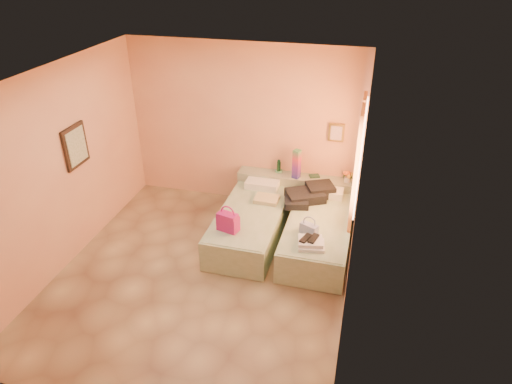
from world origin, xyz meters
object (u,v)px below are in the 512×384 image
Objects in this scene: bed_right at (319,234)px; blue_handbag at (309,229)px; towel_stack at (312,244)px; bed_left at (251,224)px; green_book at (314,176)px; magenta_handbag at (228,222)px; headboard_ledge at (297,193)px; flower_vase at (348,176)px; water_bottle at (279,166)px.

bed_right is 0.53m from blue_handbag.
blue_handbag is 0.73× the size of towel_stack.
towel_stack is at bearing -91.50° from bed_right.
bed_left is 11.98× the size of green_book.
green_book is at bearing 73.84° from magenta_handbag.
headboard_ledge is 5.86× the size of towel_stack.
green_book is at bearing 174.34° from flower_vase.
water_bottle is at bearing 91.92° from magenta_handbag.
water_bottle is at bearing 176.82° from flower_vase.
flower_vase is 0.68× the size of towel_stack.
blue_handbag is at bearing -104.38° from bed_right.
water_bottle is (-0.87, 1.10, 0.51)m from bed_right.
bed_right is (1.07, 0.00, 0.00)m from bed_left.
towel_stack is (0.50, -1.75, 0.23)m from headboard_ledge.
bed_right is 1.49m from water_bottle.
magenta_handbag is at bearing -105.84° from bed_left.
bed_left is 8.85× the size of water_bottle.
blue_handbag reaches higher than towel_stack.
water_bottle reaches higher than blue_handbag.
bed_left is 1.29m from towel_stack.
magenta_handbag reaches higher than towel_stack.
bed_right is 6.58× the size of magenta_handbag.
water_bottle is at bearing 157.03° from green_book.
flower_vase reaches higher than magenta_handbag.
green_book is 0.65× the size of blue_handbag.
bed_right is at bearing 87.88° from towel_stack.
headboard_ledge is 1.19m from bed_left.
water_bottle is (-0.34, 0.05, 0.44)m from headboard_ledge.
green_book is at bearing 8.94° from headboard_ledge.
flower_vase is (0.31, 1.04, 0.52)m from bed_right.
water_bottle is at bearing 140.60° from blue_handbag.
bed_right is at bearing -51.93° from water_bottle.
towel_stack is at bearing -65.02° from water_bottle.
water_bottle is 0.63m from green_book.
towel_stack is at bearing -105.03° from green_book.
water_bottle is 1.70m from blue_handbag.
water_bottle is 1.74m from magenta_handbag.
towel_stack is (-0.33, -1.74, -0.22)m from flower_vase.
bed_left is at bearing 146.37° from towel_stack.
magenta_handbag is (-1.00, -1.68, -0.02)m from green_book.
headboard_ledge is at bearing 117.19° from bed_right.
blue_handbag is (0.42, -1.45, 0.26)m from headboard_ledge.
bed_right is at bearing -63.43° from headboard_ledge.
green_book is at bearing 103.23° from bed_right.
headboard_ledge is 8.65× the size of flower_vase.
bed_right is 0.76m from towel_stack.
water_bottle is 0.74× the size of magenta_handbag.
flower_vase is (1.17, -0.07, 0.01)m from water_bottle.
green_book reaches higher than headboard_ledge.
magenta_handbag reaches higher than headboard_ledge.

